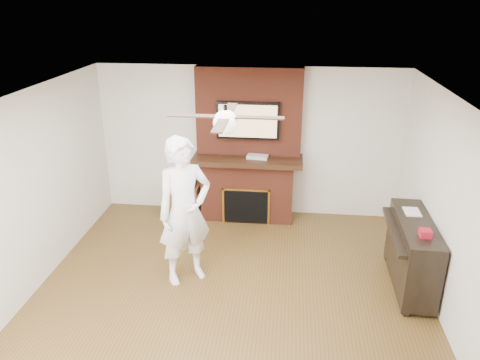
# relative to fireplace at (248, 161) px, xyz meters

# --- Properties ---
(room_shell) EXTENTS (5.36, 5.86, 2.86)m
(room_shell) POSITION_rel_fireplace_xyz_m (0.00, -2.55, 0.25)
(room_shell) COLOR #4E3616
(room_shell) RESTS_ON ground
(fireplace) EXTENTS (1.78, 0.64, 2.50)m
(fireplace) POSITION_rel_fireplace_xyz_m (0.00, 0.00, 0.00)
(fireplace) COLOR maroon
(fireplace) RESTS_ON ground
(tv) EXTENTS (1.00, 0.08, 0.60)m
(tv) POSITION_rel_fireplace_xyz_m (0.00, -0.05, 0.68)
(tv) COLOR black
(tv) RESTS_ON fireplace
(ceiling_fan) EXTENTS (1.21, 1.21, 0.31)m
(ceiling_fan) POSITION_rel_fireplace_xyz_m (-0.00, -2.55, 1.34)
(ceiling_fan) COLOR black
(ceiling_fan) RESTS_ON room_shell
(person) EXTENTS (0.87, 0.81, 1.97)m
(person) POSITION_rel_fireplace_xyz_m (-0.62, -1.97, -0.01)
(person) COLOR white
(person) RESTS_ON ground
(side_table) EXTENTS (0.57, 0.57, 0.65)m
(side_table) POSITION_rel_fireplace_xyz_m (-1.10, -0.07, -0.70)
(side_table) COLOR brown
(side_table) RESTS_ON ground
(piano) EXTENTS (0.56, 1.42, 1.01)m
(piano) POSITION_rel_fireplace_xyz_m (2.28, -1.82, -0.50)
(piano) COLOR black
(piano) RESTS_ON ground
(cable_box) EXTENTS (0.35, 0.23, 0.05)m
(cable_box) POSITION_rel_fireplace_xyz_m (0.16, -0.10, 0.11)
(cable_box) COLOR silver
(cable_box) RESTS_ON fireplace
(candle_orange) EXTENTS (0.06, 0.06, 0.11)m
(candle_orange) POSITION_rel_fireplace_xyz_m (-0.09, -0.19, -0.94)
(candle_orange) COLOR #D46219
(candle_orange) RESTS_ON ground
(candle_green) EXTENTS (0.06, 0.06, 0.09)m
(candle_green) POSITION_rel_fireplace_xyz_m (-0.01, -0.19, -0.95)
(candle_green) COLOR #357B31
(candle_green) RESTS_ON ground
(candle_cream) EXTENTS (0.07, 0.07, 0.12)m
(candle_cream) POSITION_rel_fireplace_xyz_m (0.17, -0.26, -0.93)
(candle_cream) COLOR beige
(candle_cream) RESTS_ON ground
(candle_blue) EXTENTS (0.05, 0.05, 0.08)m
(candle_blue) POSITION_rel_fireplace_xyz_m (0.21, -0.25, -0.96)
(candle_blue) COLOR #2F4D8D
(candle_blue) RESTS_ON ground
(candle_cream_extra) EXTENTS (0.07, 0.07, 0.12)m
(candle_cream_extra) POSITION_rel_fireplace_xyz_m (-0.24, -0.26, -0.93)
(candle_cream_extra) COLOR beige
(candle_cream_extra) RESTS_ON ground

